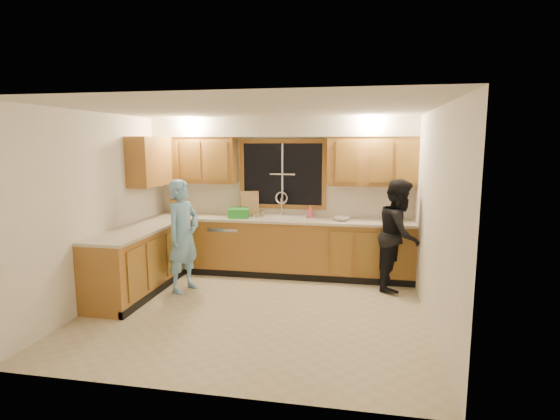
# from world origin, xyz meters

# --- Properties ---
(floor) EXTENTS (4.20, 4.20, 0.00)m
(floor) POSITION_xyz_m (0.00, 0.00, 0.00)
(floor) COLOR beige
(floor) RESTS_ON ground
(ceiling) EXTENTS (4.20, 4.20, 0.00)m
(ceiling) POSITION_xyz_m (0.00, 0.00, 2.50)
(ceiling) COLOR silver
(wall_back) EXTENTS (4.20, 0.00, 4.20)m
(wall_back) POSITION_xyz_m (0.00, 1.90, 1.25)
(wall_back) COLOR white
(wall_back) RESTS_ON ground
(wall_left) EXTENTS (0.00, 3.80, 3.80)m
(wall_left) POSITION_xyz_m (-2.10, 0.00, 1.25)
(wall_left) COLOR white
(wall_left) RESTS_ON ground
(wall_right) EXTENTS (0.00, 3.80, 3.80)m
(wall_right) POSITION_xyz_m (2.10, 0.00, 1.25)
(wall_right) COLOR white
(wall_right) RESTS_ON ground
(base_cabinets_back) EXTENTS (4.20, 0.60, 0.88)m
(base_cabinets_back) POSITION_xyz_m (0.00, 1.60, 0.44)
(base_cabinets_back) COLOR #AA7131
(base_cabinets_back) RESTS_ON ground
(base_cabinets_left) EXTENTS (0.60, 1.90, 0.88)m
(base_cabinets_left) POSITION_xyz_m (-1.80, 0.35, 0.44)
(base_cabinets_left) COLOR #AA7131
(base_cabinets_left) RESTS_ON ground
(countertop_back) EXTENTS (4.20, 0.63, 0.04)m
(countertop_back) POSITION_xyz_m (0.00, 1.58, 0.90)
(countertop_back) COLOR beige
(countertop_back) RESTS_ON base_cabinets_back
(countertop_left) EXTENTS (0.63, 1.90, 0.04)m
(countertop_left) POSITION_xyz_m (-1.79, 0.35, 0.90)
(countertop_left) COLOR beige
(countertop_left) RESTS_ON base_cabinets_left
(upper_cabinets_left) EXTENTS (1.35, 0.33, 0.75)m
(upper_cabinets_left) POSITION_xyz_m (-1.43, 1.73, 1.83)
(upper_cabinets_left) COLOR #AA7131
(upper_cabinets_left) RESTS_ON wall_back
(upper_cabinets_right) EXTENTS (1.35, 0.33, 0.75)m
(upper_cabinets_right) POSITION_xyz_m (1.43, 1.73, 1.83)
(upper_cabinets_right) COLOR #AA7131
(upper_cabinets_right) RESTS_ON wall_back
(upper_cabinets_return) EXTENTS (0.33, 0.90, 0.75)m
(upper_cabinets_return) POSITION_xyz_m (-1.94, 1.12, 1.83)
(upper_cabinets_return) COLOR #AA7131
(upper_cabinets_return) RESTS_ON wall_left
(soffit) EXTENTS (4.20, 0.35, 0.30)m
(soffit) POSITION_xyz_m (0.00, 1.72, 2.35)
(soffit) COLOR white
(soffit) RESTS_ON wall_back
(window_frame) EXTENTS (1.44, 0.03, 1.14)m
(window_frame) POSITION_xyz_m (0.00, 1.89, 1.60)
(window_frame) COLOR black
(window_frame) RESTS_ON wall_back
(sink) EXTENTS (0.86, 0.52, 0.57)m
(sink) POSITION_xyz_m (0.00, 1.60, 0.86)
(sink) COLOR white
(sink) RESTS_ON countertop_back
(dishwasher) EXTENTS (0.60, 0.56, 0.82)m
(dishwasher) POSITION_xyz_m (-0.85, 1.59, 0.41)
(dishwasher) COLOR white
(dishwasher) RESTS_ON floor
(stove) EXTENTS (0.58, 0.75, 0.90)m
(stove) POSITION_xyz_m (-1.80, -0.22, 0.45)
(stove) COLOR white
(stove) RESTS_ON floor
(man) EXTENTS (0.55, 0.68, 1.60)m
(man) POSITION_xyz_m (-1.19, 0.57, 0.80)
(man) COLOR #76B3DE
(man) RESTS_ON floor
(woman) EXTENTS (0.79, 0.91, 1.60)m
(woman) POSITION_xyz_m (1.83, 1.23, 0.80)
(woman) COLOR black
(woman) RESTS_ON floor
(knife_block) EXTENTS (0.16, 0.14, 0.24)m
(knife_block) POSITION_xyz_m (-1.83, 1.71, 1.04)
(knife_block) COLOR olive
(knife_block) RESTS_ON countertop_back
(cutting_board) EXTENTS (0.32, 0.20, 0.40)m
(cutting_board) POSITION_xyz_m (-0.53, 1.78, 1.12)
(cutting_board) COLOR tan
(cutting_board) RESTS_ON countertop_back
(dish_crate) EXTENTS (0.38, 0.36, 0.15)m
(dish_crate) POSITION_xyz_m (-0.65, 1.54, 0.99)
(dish_crate) COLOR green
(dish_crate) RESTS_ON countertop_back
(soap_bottle) EXTENTS (0.09, 0.09, 0.18)m
(soap_bottle) POSITION_xyz_m (0.47, 1.79, 1.01)
(soap_bottle) COLOR #FE6089
(soap_bottle) RESTS_ON countertop_back
(bowl) EXTENTS (0.25, 0.25, 0.06)m
(bowl) POSITION_xyz_m (0.99, 1.54, 0.95)
(bowl) COLOR silver
(bowl) RESTS_ON countertop_back
(can_left) EXTENTS (0.08, 0.08, 0.11)m
(can_left) POSITION_xyz_m (-0.31, 1.40, 0.98)
(can_left) COLOR #B9AE8E
(can_left) RESTS_ON countertop_back
(can_right) EXTENTS (0.08, 0.08, 0.13)m
(can_right) POSITION_xyz_m (-0.25, 1.48, 0.99)
(can_right) COLOR #B9AE8E
(can_right) RESTS_ON countertop_back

